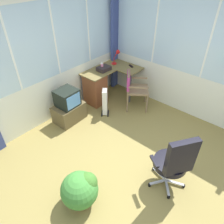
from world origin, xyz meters
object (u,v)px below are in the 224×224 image
Objects in this scene: spray_bottle at (102,66)px; paper_tray at (104,68)px; tv_on_stand at (68,107)px; potted_plant at (81,190)px; space_heater at (105,101)px; desk_lamp at (118,55)px; desk at (97,86)px; wooden_armchair at (133,85)px; office_chair at (175,161)px; tv_remote at (131,66)px.

spray_bottle is 0.07m from paper_tray.
potted_plant is at bearing -124.87° from tv_on_stand.
space_heater reaches higher than potted_plant.
desk is at bearing 178.12° from desk_lamp.
spray_bottle is 0.34× the size of space_heater.
wooden_armchair reaches higher than space_heater.
wooden_armchair is at bearing -116.46° from desk_lamp.
office_chair reaches higher than space_heater.
office_chair reaches higher than potted_plant.
paper_tray is at bearing 63.66° from office_chair.
paper_tray is 0.40× the size of tv_on_stand.
office_chair is 1.73× the size of space_heater.
tv_remote is 0.26× the size of potted_plant.
tv_on_stand is (-1.66, -0.03, -0.66)m from desk_lamp.
office_chair is at bearing -115.70° from spray_bottle.
office_chair is at bearing -37.84° from potted_plant.
desk is at bearing 39.20° from potted_plant.
paper_tray reaches higher than potted_plant.
tv_remote is 0.69m from paper_tray.
wooden_armchair is at bearing -65.84° from desk.
tv_remote is (0.81, -0.38, 0.36)m from desk.
spray_bottle reaches higher than wooden_armchair.
spray_bottle is at bearing 169.97° from tv_remote.
potted_plant is (-1.07, 0.83, -0.28)m from office_chair.
desk_lamp is (0.73, -0.02, 0.57)m from desk.
paper_tray is 0.28× the size of office_chair.
desk_lamp is 3.07m from office_chair.
desk_lamp is at bearing -1.88° from desk.
tv_remote is at bearing 49.61° from office_chair.
tv_on_stand is at bearing 55.13° from potted_plant.
tv_remote is 0.73m from spray_bottle.
tv_remote is at bearing 24.50° from potted_plant.
paper_tray is 1.25m from tv_on_stand.
space_heater is (-0.60, 0.30, -0.26)m from wooden_armchair.
desk_lamp is 0.54m from spray_bottle.
office_chair reaches higher than tv_on_stand.
office_chair is (-1.83, -2.14, -0.18)m from tv_remote.
tv_remote is at bearing -25.18° from desk.
spray_bottle is 0.72× the size of paper_tray.
tv_remote reaches higher than space_heater.
wooden_armchair is (-0.46, -0.40, -0.19)m from tv_remote.
spray_bottle is at bearing 100.14° from wooden_armchair.
desk_lamp is at bearing 126.34° from tv_remote.
potted_plant is (-2.43, -0.92, -0.27)m from wooden_armchair.
tv_remote is 1.16m from space_heater.
spray_bottle is at bearing 47.44° from space_heater.
tv_remote is at bearing 41.15° from wooden_armchair.
wooden_armchair is at bearing -26.64° from space_heater.
wooden_armchair is 1.42× the size of space_heater.
wooden_armchair is at bearing -115.42° from tv_remote.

